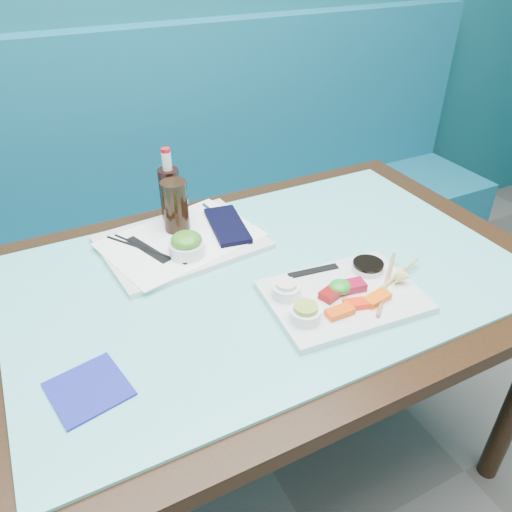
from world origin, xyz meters
name	(u,v)px	position (x,y,z in m)	size (l,w,h in m)	color
booth_bench	(171,241)	(0.00, 2.29, 0.37)	(3.00, 0.56, 1.17)	#10556B
dining_table	(266,301)	(0.00, 1.45, 0.67)	(1.40, 0.90, 0.75)	black
glass_top	(267,274)	(0.00, 1.45, 0.75)	(1.22, 0.76, 0.01)	#61C2C1
sashimi_plate	(343,297)	(0.11, 1.28, 0.77)	(0.34, 0.25, 0.02)	silver
salmon_left	(340,312)	(0.06, 1.22, 0.78)	(0.06, 0.03, 0.02)	#E74B09
salmon_mid	(357,304)	(0.11, 1.23, 0.78)	(0.06, 0.03, 0.01)	#FF280A
salmon_right	(377,298)	(0.16, 1.22, 0.78)	(0.07, 0.03, 0.02)	#FF580A
tuna_left	(332,293)	(0.08, 1.28, 0.78)	(0.06, 0.03, 0.02)	maroon
tuna_right	(352,286)	(0.13, 1.28, 0.79)	(0.06, 0.04, 0.02)	maroon
seaweed_garnish	(340,287)	(0.10, 1.29, 0.79)	(0.05, 0.05, 0.03)	#218B20
ramekin_wasabi	(305,315)	(-0.02, 1.24, 0.79)	(0.07, 0.07, 0.03)	white
wasabi_fill	(306,308)	(-0.02, 1.24, 0.81)	(0.05, 0.05, 0.01)	#8AA435
ramekin_ginger	(286,291)	(-0.01, 1.33, 0.79)	(0.06, 0.06, 0.03)	white
ginger_fill	(286,284)	(-0.01, 1.33, 0.81)	(0.05, 0.05, 0.01)	beige
soy_dish	(368,268)	(0.21, 1.33, 0.78)	(0.08, 0.08, 0.02)	silver
soy_fill	(368,264)	(0.21, 1.33, 0.79)	(0.07, 0.07, 0.01)	black
lemon_wedge	(404,276)	(0.25, 1.25, 0.80)	(0.04, 0.04, 0.03)	#F3E173
chopstick_sleeve	(313,271)	(0.09, 1.38, 0.78)	(0.13, 0.02, 0.00)	black
wooden_chopstick_a	(387,282)	(0.22, 1.26, 0.78)	(0.01, 0.01, 0.26)	#996C48
wooden_chopstick_b	(390,281)	(0.23, 1.26, 0.78)	(0.01, 0.01, 0.26)	tan
serving_tray	(181,242)	(-0.14, 1.67, 0.77)	(0.40, 0.30, 0.02)	silver
paper_placemat	(181,239)	(-0.14, 1.67, 0.77)	(0.39, 0.27, 0.00)	white
seaweed_bowl	(187,249)	(-0.15, 1.59, 0.79)	(0.09, 0.09, 0.04)	white
seaweed_salad	(186,240)	(-0.15, 1.59, 0.82)	(0.08, 0.08, 0.04)	#357C1C
cola_glass	(175,206)	(-0.13, 1.72, 0.84)	(0.07, 0.07, 0.14)	black
navy_pouch	(227,225)	(-0.01, 1.67, 0.78)	(0.09, 0.20, 0.02)	black
fork	(211,210)	(-0.01, 1.77, 0.78)	(0.01, 0.01, 0.08)	silver
black_chopstick_a	(146,250)	(-0.24, 1.66, 0.78)	(0.01, 0.01, 0.26)	black
black_chopstick_b	(149,249)	(-0.23, 1.66, 0.78)	(0.01, 0.01, 0.25)	black
tray_sleeve	(148,250)	(-0.24, 1.66, 0.78)	(0.03, 0.16, 0.00)	black
cola_bottle_body	(171,197)	(-0.12, 1.79, 0.84)	(0.06, 0.06, 0.16)	black
cola_bottle_neck	(167,161)	(-0.12, 1.79, 0.95)	(0.03, 0.03, 0.05)	silver
cola_bottle_cap	(166,150)	(-0.12, 1.79, 0.98)	(0.02, 0.02, 0.01)	red
blue_napkin	(89,389)	(-0.47, 1.27, 0.76)	(0.13, 0.13, 0.01)	navy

